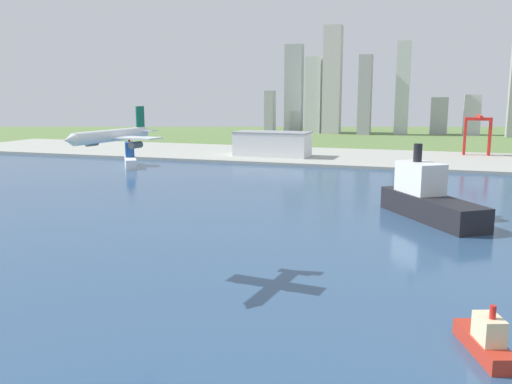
% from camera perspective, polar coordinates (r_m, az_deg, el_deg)
% --- Properties ---
extents(ground_plane, '(2400.00, 2400.00, 0.00)m').
position_cam_1_polar(ground_plane, '(332.16, 4.77, -0.12)').
color(ground_plane, '#5C7940').
extents(water_bay, '(840.00, 360.00, 0.15)m').
position_cam_1_polar(water_bay, '(275.32, 1.81, -2.25)').
color(water_bay, '#2D4C70').
rests_on(water_bay, ground).
extents(industrial_pier, '(840.00, 140.00, 2.50)m').
position_cam_1_polar(industrial_pier, '(516.70, 9.78, 3.63)').
color(industrial_pier, '#A1A399').
rests_on(industrial_pier, ground).
extents(airplane_landing, '(32.02, 38.16, 12.66)m').
position_cam_1_polar(airplane_landing, '(177.90, -15.04, 5.71)').
color(airplane_landing, silver).
extents(cargo_ship, '(51.99, 63.51, 35.40)m').
position_cam_1_polar(cargo_ship, '(275.23, 17.64, -0.68)').
color(cargo_ship, black).
rests_on(cargo_ship, water_bay).
extents(ferry_boat, '(31.29, 41.77, 25.90)m').
position_cam_1_polar(ferry_boat, '(464.91, -13.10, 3.53)').
color(ferry_boat, white).
rests_on(ferry_boat, water_bay).
extents(tugboat_small, '(13.03, 22.89, 13.02)m').
position_cam_1_polar(tugboat_small, '(140.28, 22.96, -14.13)').
color(tugboat_small, '#B22D1E').
rests_on(tugboat_small, water_bay).
extents(port_crane_red, '(24.34, 46.31, 38.21)m').
position_cam_1_polar(port_crane_red, '(553.43, 22.33, 6.46)').
color(port_crane_red, red).
rests_on(port_crane_red, industrial_pier).
extents(warehouse_main, '(69.45, 33.01, 22.70)m').
position_cam_1_polar(warehouse_main, '(507.63, 1.74, 5.09)').
color(warehouse_main, white).
rests_on(warehouse_main, industrial_pier).
extents(distant_skyline, '(371.31, 60.44, 159.35)m').
position_cam_1_polar(distant_skyline, '(842.32, 11.79, 10.19)').
color(distant_skyline, '#9C9CA5').
rests_on(distant_skyline, ground).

